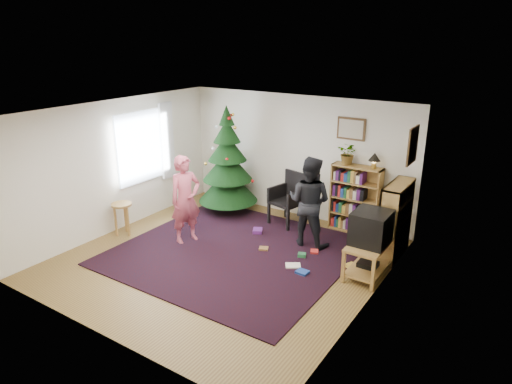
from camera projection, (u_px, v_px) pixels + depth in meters
The scene contains 23 objects.
floor at pixel (224, 259), 7.75m from camera, with size 5.00×5.00×0.00m, color brown.
ceiling at pixel (220, 112), 6.93m from camera, with size 5.00×5.00×0.00m, color white.
wall_back at pixel (296, 156), 9.32m from camera, with size 5.00×0.02×2.50m, color silver.
wall_front at pixel (94, 247), 5.36m from camera, with size 5.00×0.02×2.50m, color silver.
wall_left at pixel (117, 166), 8.63m from camera, with size 0.02×5.00×2.50m, color silver.
wall_right at pixel (372, 223), 6.05m from camera, with size 0.02×5.00×2.50m, color silver.
rug at pixel (234, 252), 7.99m from camera, with size 3.80×3.60×0.02m, color black.
window_pane at pixel (141, 147), 9.01m from camera, with size 0.04×1.20×1.40m, color silver.
curtain at pixel (167, 141), 9.54m from camera, with size 0.06×0.35×1.60m, color silver.
picture_back at pixel (351, 129), 8.47m from camera, with size 0.55×0.03×0.42m.
picture_right at pixel (413, 145), 7.21m from camera, with size 0.03×0.50×0.60m.
christmas_tree at pixel (228, 169), 9.55m from camera, with size 1.25×1.25×2.27m.
bookshelf_back at pixel (355, 198), 8.67m from camera, with size 0.95×0.30×1.30m.
bookshelf_right at pixel (395, 219), 7.68m from camera, with size 0.30×0.95×1.30m.
tv_stand at pixel (369, 256), 7.16m from camera, with size 0.53×0.95×0.55m.
crt_tv at pixel (371, 227), 7.00m from camera, with size 0.55×0.59×0.51m.
armchair at pixel (290, 196), 9.08m from camera, with size 0.68×0.69×1.04m.
stool at pixel (122, 211), 8.54m from camera, with size 0.38×0.38×0.63m.
person_standing at pixel (186, 200), 8.17m from camera, with size 0.59×0.39×1.62m, color #B14759.
person_by_chair at pixel (309, 202), 8.04m from camera, with size 0.80×0.62×1.64m, color black.
potted_plant at pixel (348, 153), 8.49m from camera, with size 0.38×0.33×0.42m, color gray.
table_lamp at pixel (374, 158), 8.24m from camera, with size 0.22×0.22×0.29m.
floor_clutter at pixel (297, 255), 7.81m from camera, with size 2.23×1.13×0.08m.
Camera 1 is at (4.26, -5.51, 3.63)m, focal length 32.00 mm.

